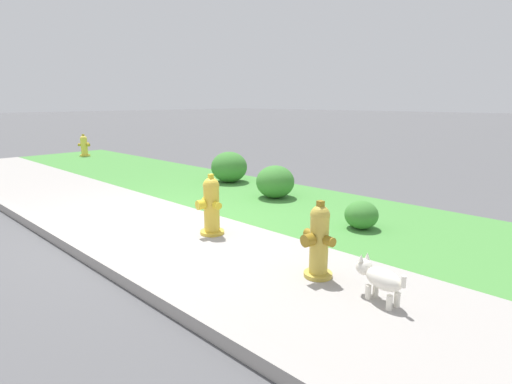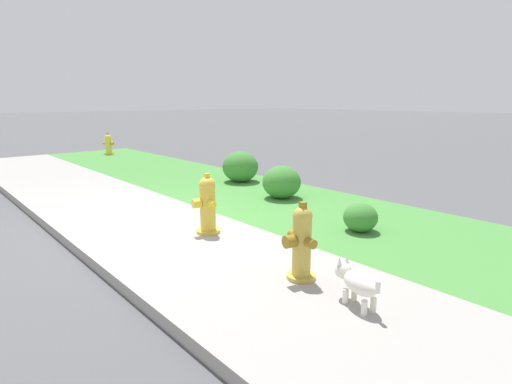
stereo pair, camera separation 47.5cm
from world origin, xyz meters
The scene contains 11 objects.
ground_plane centered at (0.00, 0.00, 0.00)m, with size 120.00×120.00×0.00m, color #515154.
sidewalk_pavement centered at (0.00, 0.00, 0.01)m, with size 18.00×1.97×0.01m, color #9E9993.
grass_verge centered at (0.00, 2.30, 0.00)m, with size 18.00×2.62×0.01m, color #47893D.
street_curb centered at (0.00, -1.07, 0.06)m, with size 18.00×0.16×0.12m, color #9E9993.
fire_hydrant_near_corner centered at (0.70, 0.39, 0.38)m, with size 0.39×0.36×0.78m.
fire_hydrant_across_street centered at (2.41, 0.26, 0.37)m, with size 0.37×0.34×0.76m.
fire_hydrant_at_driveway centered at (-7.76, 2.49, 0.32)m, with size 0.37×0.35×0.68m.
small_white_dog centered at (3.07, 0.21, 0.22)m, with size 0.49×0.25×0.38m.
shrub_bush_far_verge centered at (-0.01, 2.45, 0.28)m, with size 0.67×0.67×0.57m.
shrub_bush_mid_verge centered at (-1.61, 2.83, 0.32)m, with size 0.75×0.75×0.64m.
shrub_bush_near_lamp centered at (1.96, 1.92, 0.19)m, with size 0.44×0.44×0.38m.
Camera 1 is at (4.45, -2.75, 1.67)m, focal length 28.00 mm.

